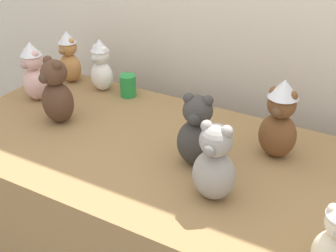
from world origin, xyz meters
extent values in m
cube|color=olive|center=(0.00, 0.25, 0.39)|extent=(1.94, 0.90, 0.79)
ellipsoid|color=white|center=(-0.58, 0.60, 0.86)|extent=(0.14, 0.12, 0.15)
sphere|color=white|center=(-0.58, 0.60, 0.97)|extent=(0.09, 0.09, 0.09)
sphere|color=white|center=(-0.60, 0.60, 1.01)|extent=(0.03, 0.03, 0.03)
sphere|color=white|center=(-0.55, 0.59, 1.01)|extent=(0.03, 0.03, 0.03)
sphere|color=#B4B3AF|center=(-0.58, 0.56, 0.97)|extent=(0.04, 0.04, 0.04)
cone|color=silver|center=(-0.58, 0.60, 1.03)|extent=(0.09, 0.09, 0.06)
ellipsoid|color=gray|center=(0.27, 0.08, 0.88)|extent=(0.15, 0.13, 0.18)
sphere|color=gray|center=(0.27, 0.08, 1.02)|extent=(0.11, 0.11, 0.11)
sphere|color=gray|center=(0.24, 0.08, 1.06)|extent=(0.04, 0.04, 0.04)
sphere|color=gray|center=(0.30, 0.08, 1.06)|extent=(0.04, 0.04, 0.04)
sphere|color=slate|center=(0.27, 0.03, 1.01)|extent=(0.05, 0.05, 0.05)
ellipsoid|color=#383533|center=(0.13, 0.23, 0.88)|extent=(0.17, 0.15, 0.19)
sphere|color=#383533|center=(0.13, 0.23, 1.02)|extent=(0.11, 0.11, 0.11)
sphere|color=#383533|center=(0.10, 0.23, 1.06)|extent=(0.04, 0.04, 0.04)
sphere|color=#383533|center=(0.16, 0.24, 1.06)|extent=(0.04, 0.04, 0.04)
sphere|color=#32302E|center=(0.14, 0.19, 1.01)|extent=(0.05, 0.05, 0.05)
ellipsoid|color=#4C3323|center=(-0.55, 0.24, 0.88)|extent=(0.18, 0.17, 0.19)
sphere|color=#4C3323|center=(-0.55, 0.24, 1.02)|extent=(0.11, 0.11, 0.11)
sphere|color=#4C3323|center=(-0.58, 0.25, 1.07)|extent=(0.04, 0.04, 0.04)
sphere|color=#4C3323|center=(-0.51, 0.23, 1.07)|extent=(0.04, 0.04, 0.04)
sphere|color=#412E23|center=(-0.56, 0.19, 1.01)|extent=(0.05, 0.05, 0.05)
ellipsoid|color=#B27A42|center=(-0.79, 0.60, 0.87)|extent=(0.14, 0.12, 0.15)
sphere|color=#B27A42|center=(-0.79, 0.60, 0.98)|extent=(0.09, 0.09, 0.09)
sphere|color=#B27A42|center=(-0.81, 0.60, 1.02)|extent=(0.03, 0.03, 0.03)
sphere|color=#B27A42|center=(-0.76, 0.60, 1.02)|extent=(0.03, 0.03, 0.03)
sphere|color=olive|center=(-0.79, 0.56, 0.97)|extent=(0.04, 0.04, 0.04)
cone|color=silver|center=(-0.79, 0.60, 1.03)|extent=(0.10, 0.10, 0.06)
ellipsoid|color=brown|center=(0.38, 0.44, 0.88)|extent=(0.16, 0.13, 0.18)
sphere|color=brown|center=(0.38, 0.44, 1.01)|extent=(0.11, 0.11, 0.11)
sphere|color=brown|center=(0.35, 0.44, 1.06)|extent=(0.04, 0.04, 0.04)
sphere|color=brown|center=(0.41, 0.43, 1.06)|extent=(0.04, 0.04, 0.04)
sphere|color=brown|center=(0.38, 0.39, 1.00)|extent=(0.05, 0.05, 0.05)
cone|color=silver|center=(0.38, 0.44, 1.08)|extent=(0.11, 0.11, 0.07)
sphere|color=beige|center=(0.66, -0.07, 1.01)|extent=(0.03, 0.03, 0.03)
ellipsoid|color=beige|center=(-0.79, 0.35, 0.87)|extent=(0.15, 0.14, 0.16)
sphere|color=beige|center=(-0.79, 0.35, 0.99)|extent=(0.10, 0.10, 0.10)
sphere|color=beige|center=(-0.82, 0.36, 1.03)|extent=(0.04, 0.04, 0.04)
sphere|color=beige|center=(-0.76, 0.35, 1.03)|extent=(0.04, 0.04, 0.04)
sphere|color=#A88783|center=(-0.80, 0.31, 0.98)|extent=(0.04, 0.04, 0.04)
cone|color=silver|center=(-0.79, 0.35, 1.05)|extent=(0.10, 0.10, 0.06)
cylinder|color=#238C3D|center=(-0.42, 0.60, 0.84)|extent=(0.08, 0.08, 0.11)
camera|label=1|loc=(0.71, -1.03, 1.76)|focal=46.76mm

